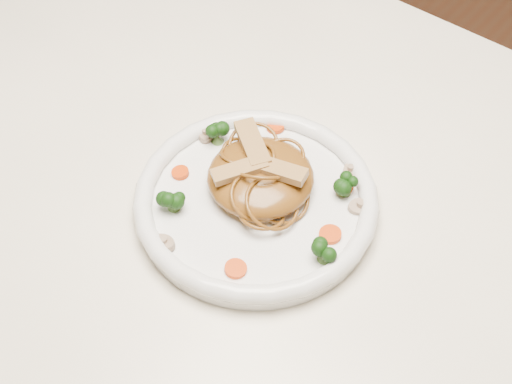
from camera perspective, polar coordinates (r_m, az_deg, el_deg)
The scene contains 19 objects.
table at distance 0.89m, azimuth 0.45°, elevation -5.02°, with size 1.20×0.80×0.75m.
plate at distance 0.80m, azimuth 0.00°, elevation -1.01°, with size 0.25×0.25×0.02m, color white.
noodle_mound at distance 0.79m, azimuth 0.35°, elevation 1.14°, with size 0.11×0.11×0.04m, color brown.
chicken_a at distance 0.77m, azimuth 1.62°, elevation 1.69°, with size 0.06×0.02×0.01m, color tan.
chicken_b at distance 0.79m, azimuth -0.27°, elevation 3.66°, with size 0.07×0.02×0.01m, color tan.
chicken_c at distance 0.77m, azimuth -1.23°, elevation 1.68°, with size 0.06×0.02×0.01m, color tan.
broccoli_0 at distance 0.79m, azimuth 6.75°, elevation 0.60°, with size 0.02×0.02×0.03m, color black, non-canonical shape.
broccoli_1 at distance 0.84m, azimuth -2.95°, elevation 4.54°, with size 0.03×0.03×0.03m, color black, non-canonical shape.
broccoli_2 at distance 0.78m, azimuth -6.27°, elevation -0.44°, with size 0.03×0.03×0.03m, color black, non-canonical shape.
broccoli_3 at distance 0.74m, azimuth 5.23°, elevation -4.40°, with size 0.03×0.03×0.03m, color black, non-canonical shape.
carrot_0 at distance 0.80m, azimuth 6.70°, elevation 0.41°, with size 0.02×0.02×0.01m, color #E54608.
carrot_1 at distance 0.82m, azimuth -5.73°, elevation 1.46°, with size 0.02×0.02×0.01m, color #E54608.
carrot_2 at distance 0.76m, azimuth 5.61°, elevation -3.20°, with size 0.02×0.02×0.01m, color #E54608.
carrot_3 at distance 0.86m, azimuth 1.47°, elevation 4.95°, with size 0.02×0.02×0.01m, color #E54608.
carrot_4 at distance 0.74m, azimuth -1.54°, elevation -5.80°, with size 0.02×0.02×0.01m, color #E54608.
mushroom_0 at distance 0.76m, azimuth -7.00°, elevation -3.84°, with size 0.03×0.03×0.01m, color tan.
mushroom_1 at distance 0.79m, azimuth 7.86°, elevation -1.10°, with size 0.03×0.03×0.01m, color tan.
mushroom_2 at distance 0.85m, azimuth -3.81°, elevation 4.32°, with size 0.02×0.02×0.01m, color tan.
mushroom_3 at distance 0.82m, azimuth 7.11°, elevation 1.57°, with size 0.02×0.02×0.01m, color tan.
Camera 1 is at (0.31, -0.40, 1.38)m, focal length 53.12 mm.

